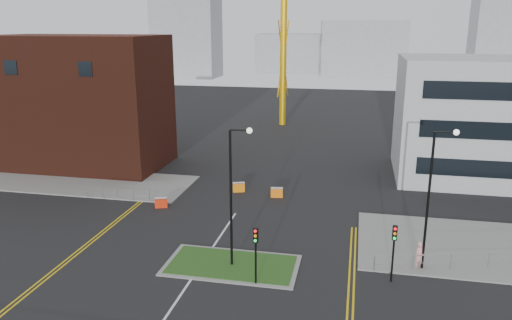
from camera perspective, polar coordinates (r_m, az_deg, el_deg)
The scene contains 22 objects.
pavement_left at distance 53.83m, azimuth -22.12°, elevation -2.12°, with size 28.00×8.00×0.12m, color slate.
island_kerb at distance 33.05m, azimuth -2.78°, elevation -11.91°, with size 8.60×4.60×0.08m, color slate.
grass_island at distance 33.04m, azimuth -2.78°, elevation -11.88°, with size 8.00×4.00×0.12m, color #264C19.
brick_building at distance 58.89m, azimuth -22.01°, elevation 6.12°, with size 24.20×10.07×14.24m.
streetlamp_island at distance 30.91m, azimuth -2.51°, elevation -3.07°, with size 1.46×0.36×9.18m.
streetlamp_right_near at distance 32.28m, azimuth 19.58°, elevation -3.16°, with size 1.46×0.36×9.18m.
traffic_light_island at distance 29.76m, azimuth -0.04°, elevation -9.70°, with size 0.28×0.33×3.65m.
traffic_light_right at distance 31.16m, azimuth 15.49°, elevation -9.10°, with size 0.28×0.33×3.65m.
railing_left at distance 45.87m, azimuth -15.53°, elevation -3.56°, with size 6.05×0.05×1.10m.
centre_line at distance 28.68m, azimuth -9.96°, elevation -16.83°, with size 0.15×30.00×0.01m, color silver.
yellow_left_a at distance 38.69m, azimuth -18.17°, elevation -8.54°, with size 0.12×24.00×0.01m, color gold.
yellow_left_b at distance 38.55m, azimuth -17.77°, elevation -8.59°, with size 0.12×24.00×0.01m, color gold.
yellow_right_a at distance 30.45m, azimuth 10.51°, elevation -14.80°, with size 0.12×20.00×0.01m, color gold.
yellow_right_b at distance 30.45m, azimuth 11.09°, elevation -14.83°, with size 0.12×20.00×0.01m, color gold.
skyline_a at distance 148.94m, azimuth -7.90°, elevation 13.61°, with size 18.00×12.00×22.00m, color gray.
skyline_b at distance 150.58m, azimuth 12.20°, elevation 12.29°, with size 24.00×12.00×16.00m, color gray.
skyline_c at distance 149.68m, azimuth 26.23°, elevation 13.39°, with size 14.00×12.00×28.00m, color gray.
skyline_d at distance 161.62m, azimuth 5.63°, elevation 12.03°, with size 30.00×12.00×12.00m, color gray.
pedestrian at distance 33.84m, azimuth 18.22°, elevation -10.36°, with size 0.68×0.44×1.85m, color pink.
barrier_left at distance 43.29m, azimuth -10.80°, elevation -4.77°, with size 1.10×0.69×0.88m.
barrier_mid at distance 46.44m, azimuth -1.98°, elevation -3.07°, with size 1.15×0.70×0.92m.
barrier_right at distance 45.02m, azimuth 2.39°, elevation -3.69°, with size 1.12×0.51×0.91m.
Camera 1 is at (9.51, -20.41, 15.17)m, focal length 35.00 mm.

